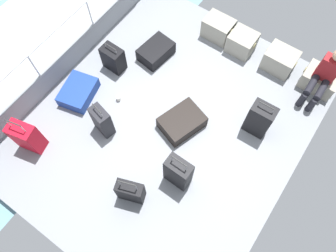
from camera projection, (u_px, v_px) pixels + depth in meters
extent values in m
cube|color=gray|center=(167.00, 123.00, 5.64)|extent=(4.40, 5.20, 0.06)
cube|color=gray|center=(71.00, 57.00, 5.92)|extent=(0.06, 5.20, 0.45)
cylinder|color=silver|center=(39.00, 74.00, 5.44)|extent=(0.04, 0.04, 1.00)
cylinder|color=silver|center=(92.00, 22.00, 5.91)|extent=(0.04, 0.04, 1.00)
cylinder|color=silver|center=(58.00, 27.00, 5.22)|extent=(0.04, 4.16, 0.04)
cube|color=white|center=(28.00, 41.00, 6.78)|extent=(2.40, 7.28, 0.01)
cube|color=gray|center=(218.00, 28.00, 6.23)|extent=(0.55, 0.41, 0.41)
torus|color=tan|center=(206.00, 19.00, 6.22)|extent=(0.02, 0.12, 0.12)
torus|color=tan|center=(231.00, 32.00, 6.08)|extent=(0.02, 0.12, 0.12)
cube|color=gray|center=(242.00, 42.00, 6.09)|extent=(0.48, 0.45, 0.40)
torus|color=tan|center=(231.00, 34.00, 6.08)|extent=(0.02, 0.12, 0.12)
torus|color=tan|center=(255.00, 46.00, 5.96)|extent=(0.02, 0.12, 0.12)
cube|color=gray|center=(280.00, 60.00, 5.91)|extent=(0.55, 0.44, 0.41)
torus|color=tan|center=(267.00, 50.00, 5.91)|extent=(0.02, 0.12, 0.12)
torus|color=tan|center=(296.00, 65.00, 5.77)|extent=(0.02, 0.12, 0.12)
cube|color=#9E9989|center=(320.00, 80.00, 5.77)|extent=(0.61, 0.45, 0.35)
torus|color=tan|center=(305.00, 69.00, 5.78)|extent=(0.02, 0.12, 0.12)
cube|color=maroon|center=(329.00, 69.00, 5.38)|extent=(0.34, 0.20, 0.48)
cylinder|color=black|center=(321.00, 90.00, 5.44)|extent=(0.12, 0.40, 0.12)
cylinder|color=black|center=(311.00, 105.00, 5.56)|extent=(0.11, 0.11, 0.35)
cylinder|color=black|center=(312.00, 85.00, 5.48)|extent=(0.12, 0.40, 0.12)
cylinder|color=black|center=(302.00, 99.00, 5.61)|extent=(0.11, 0.11, 0.35)
cube|color=#B70C1E|center=(27.00, 137.00, 5.15)|extent=(0.47, 0.35, 0.65)
cylinder|color=#A5A8AD|center=(8.00, 123.00, 4.78)|extent=(0.02, 0.02, 0.20)
cylinder|color=#A5A8AD|center=(23.00, 129.00, 4.74)|extent=(0.02, 0.02, 0.20)
cylinder|color=#2D2D2D|center=(13.00, 123.00, 4.67)|extent=(0.27, 0.08, 0.02)
cube|color=silver|center=(26.00, 125.00, 5.01)|extent=(0.05, 0.02, 0.08)
cube|color=black|center=(113.00, 59.00, 5.87)|extent=(0.40, 0.27, 0.50)
cylinder|color=#A5A8AD|center=(106.00, 45.00, 5.63)|extent=(0.02, 0.02, 0.09)
cylinder|color=#A5A8AD|center=(116.00, 52.00, 5.57)|extent=(0.02, 0.02, 0.09)
cylinder|color=#2D2D2D|center=(110.00, 47.00, 5.56)|extent=(0.26, 0.03, 0.02)
cube|color=green|center=(117.00, 50.00, 5.81)|extent=(0.05, 0.01, 0.08)
cube|color=black|center=(102.00, 121.00, 5.27)|extent=(0.38, 0.28, 0.63)
cylinder|color=#A5A8AD|center=(94.00, 106.00, 4.96)|extent=(0.02, 0.02, 0.13)
cylinder|color=#A5A8AD|center=(102.00, 115.00, 4.90)|extent=(0.02, 0.02, 0.13)
cylinder|color=#2D2D2D|center=(97.00, 109.00, 4.87)|extent=(0.22, 0.07, 0.02)
cube|color=green|center=(106.00, 112.00, 5.15)|extent=(0.05, 0.02, 0.08)
cube|color=black|center=(182.00, 122.00, 5.47)|extent=(0.72, 0.84, 0.26)
cube|color=white|center=(199.00, 109.00, 5.49)|extent=(0.05, 0.02, 0.08)
cube|color=black|center=(131.00, 192.00, 4.83)|extent=(0.45, 0.32, 0.54)
cylinder|color=#A5A8AD|center=(120.00, 183.00, 4.50)|extent=(0.02, 0.02, 0.22)
cylinder|color=#A5A8AD|center=(136.00, 187.00, 4.47)|extent=(0.02, 0.02, 0.22)
cylinder|color=#2D2D2D|center=(127.00, 183.00, 4.38)|extent=(0.25, 0.11, 0.02)
cube|color=silver|center=(132.00, 185.00, 4.83)|extent=(0.05, 0.02, 0.08)
cube|color=black|center=(259.00, 119.00, 5.24)|extent=(0.40, 0.27, 0.72)
cylinder|color=#A5A8AD|center=(259.00, 104.00, 4.89)|extent=(0.02, 0.02, 0.11)
cylinder|color=#A5A8AD|center=(273.00, 111.00, 4.83)|extent=(0.02, 0.02, 0.11)
cylinder|color=#2D2D2D|center=(267.00, 106.00, 4.81)|extent=(0.26, 0.03, 0.02)
cube|color=silver|center=(266.00, 108.00, 5.14)|extent=(0.05, 0.01, 0.08)
cube|color=navy|center=(78.00, 92.00, 5.74)|extent=(0.66, 0.78, 0.23)
cube|color=silver|center=(87.00, 76.00, 5.83)|extent=(0.05, 0.02, 0.08)
cube|color=black|center=(178.00, 172.00, 4.86)|extent=(0.40, 0.24, 0.72)
cylinder|color=#A5A8AD|center=(172.00, 158.00, 4.49)|extent=(0.02, 0.02, 0.17)
cylinder|color=#A5A8AD|center=(186.00, 168.00, 4.43)|extent=(0.02, 0.02, 0.17)
cylinder|color=#2D2D2D|center=(179.00, 161.00, 4.38)|extent=(0.26, 0.02, 0.02)
cube|color=green|center=(183.00, 165.00, 4.85)|extent=(0.05, 0.01, 0.08)
cube|color=black|center=(156.00, 51.00, 6.08)|extent=(0.52, 0.70, 0.27)
cube|color=silver|center=(168.00, 39.00, 6.11)|extent=(0.05, 0.01, 0.08)
cylinder|color=white|center=(118.00, 98.00, 5.75)|extent=(0.08, 0.08, 0.10)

